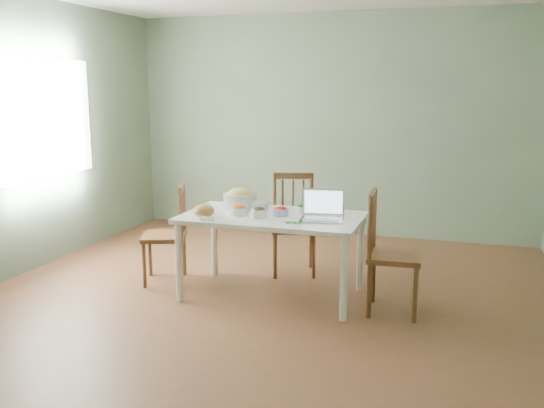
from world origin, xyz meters
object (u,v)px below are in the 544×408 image
(chair_far, at_px, (294,225))
(laptop, at_px, (322,206))
(dining_table, at_px, (272,256))
(bread_boule, at_px, (204,211))
(bowl_squash, at_px, (240,198))
(chair_left, at_px, (164,234))
(chair_right, at_px, (395,253))

(chair_far, xyz_separation_m, laptop, (0.45, -0.74, 0.36))
(chair_far, distance_m, laptop, 0.94)
(dining_table, height_order, bread_boule, bread_boule)
(chair_far, relative_size, bowl_squash, 3.19)
(chair_left, bearing_deg, dining_table, 66.00)
(chair_far, bearing_deg, chair_right, -53.72)
(chair_left, height_order, chair_right, chair_right)
(chair_far, height_order, laptop, chair_far)
(chair_right, bearing_deg, chair_far, 51.63)
(chair_far, bearing_deg, laptop, -77.48)
(bread_boule, bearing_deg, bowl_squash, 72.29)
(bowl_squash, bearing_deg, dining_table, -29.04)
(dining_table, distance_m, bowl_squash, 0.63)
(dining_table, bearing_deg, bread_boule, -153.81)
(chair_far, height_order, bread_boule, chair_far)
(chair_far, relative_size, chair_left, 1.05)
(chair_left, xyz_separation_m, bread_boule, (0.56, -0.31, 0.32))
(dining_table, xyz_separation_m, chair_right, (1.07, -0.07, 0.14))
(chair_left, relative_size, bowl_squash, 3.03)
(bread_boule, relative_size, laptop, 0.50)
(chair_far, xyz_separation_m, chair_left, (-1.09, -0.62, -0.02))
(chair_left, relative_size, chair_right, 0.93)
(bread_boule, height_order, laptop, laptop)
(chair_far, distance_m, chair_left, 1.25)
(chair_right, relative_size, bread_boule, 5.66)
(chair_right, distance_m, bread_boule, 1.63)
(chair_left, distance_m, laptop, 1.60)
(chair_right, xyz_separation_m, bread_boule, (-1.59, -0.19, 0.29))
(chair_right, xyz_separation_m, bowl_squash, (-1.44, 0.28, 0.32))
(dining_table, height_order, chair_right, chair_right)
(bread_boule, xyz_separation_m, bowl_squash, (0.15, 0.47, 0.03))
(bread_boule, height_order, bowl_squash, bowl_squash)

